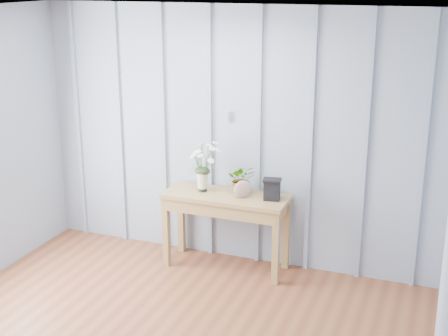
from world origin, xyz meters
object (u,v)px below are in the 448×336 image
at_px(carved_box, 272,189).
at_px(daisy_vase, 202,158).
at_px(sideboard, 226,206).
at_px(felt_disc_vessel, 243,189).

bearing_deg(carved_box, daisy_vase, -179.55).
bearing_deg(sideboard, felt_disc_vessel, -10.21).
relative_size(sideboard, daisy_vase, 2.26).
bearing_deg(felt_disc_vessel, carved_box, -23.80).
distance_m(sideboard, felt_disc_vessel, 0.27).
bearing_deg(daisy_vase, felt_disc_vessel, -6.50).
distance_m(sideboard, carved_box, 0.50).
relative_size(sideboard, felt_disc_vessel, 6.99).
bearing_deg(carved_box, sideboard, -177.21).
bearing_deg(sideboard, daisy_vase, 176.21).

